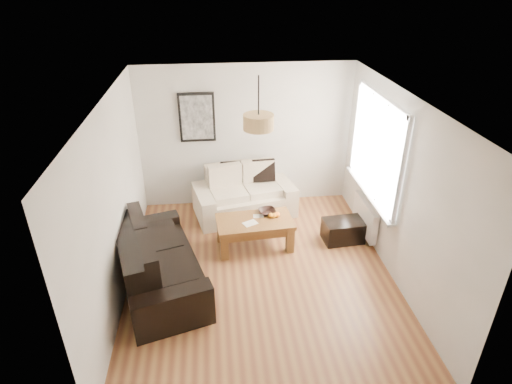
{
  "coord_description": "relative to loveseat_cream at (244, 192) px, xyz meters",
  "views": [
    {
      "loc": [
        -0.59,
        -4.88,
        3.99
      ],
      "look_at": [
        0.0,
        0.6,
        1.05
      ],
      "focal_mm": 29.64,
      "sensor_mm": 36.0,
      "label": 1
    }
  ],
  "objects": [
    {
      "name": "cushion_left",
      "position": [
        -0.21,
        0.21,
        0.3
      ],
      "size": [
        0.39,
        0.14,
        0.39
      ],
      "primitive_type": "cube",
      "rotation": [
        0.0,
        0.0,
        0.04
      ],
      "color": "black",
      "rests_on": "loveseat_cream"
    },
    {
      "name": "poster",
      "position": [
        -0.77,
        0.44,
        1.27
      ],
      "size": [
        0.62,
        0.04,
        0.87
      ],
      "primitive_type": null,
      "color": "black",
      "rests_on": "wall_back"
    },
    {
      "name": "radiator",
      "position": [
        1.9,
        -0.98,
        -0.05
      ],
      "size": [
        0.1,
        0.9,
        0.52
      ],
      "primitive_type": "cube",
      "color": "white",
      "rests_on": "wall_right"
    },
    {
      "name": "coffee_table",
      "position": [
        0.08,
        -1.06,
        -0.19
      ],
      "size": [
        1.23,
        0.74,
        0.49
      ],
      "primitive_type": null,
      "rotation": [
        0.0,
        0.0,
        0.08
      ],
      "color": "brown",
      "rests_on": "floor"
    },
    {
      "name": "sofa_leather",
      "position": [
        -1.35,
        -1.85,
        0.01
      ],
      "size": [
        1.52,
        2.23,
        0.88
      ],
      "primitive_type": null,
      "rotation": [
        0.0,
        0.0,
        1.85
      ],
      "color": "black",
      "rests_on": "floor"
    },
    {
      "name": "window_bay",
      "position": [
        1.94,
        -0.98,
        1.17
      ],
      "size": [
        0.14,
        1.9,
        1.6
      ],
      "primitive_type": null,
      "color": "white",
      "rests_on": "wall_right"
    },
    {
      "name": "orange_c",
      "position": [
        0.34,
        -1.01,
        0.09
      ],
      "size": [
        0.1,
        0.1,
        0.08
      ],
      "primitive_type": "sphere",
      "rotation": [
        0.0,
        0.0,
        -0.24
      ],
      "color": "orange",
      "rests_on": "fruit_bowl"
    },
    {
      "name": "wall_left",
      "position": [
        -1.82,
        -1.78,
        0.87
      ],
      "size": [
        0.04,
        4.5,
        2.6
      ],
      "primitive_type": null,
      "color": "silver",
      "rests_on": "floor"
    },
    {
      "name": "ottoman",
      "position": [
        1.53,
        -1.05,
        -0.25
      ],
      "size": [
        0.67,
        0.46,
        0.37
      ],
      "primitive_type": "cube",
      "rotation": [
        0.0,
        0.0,
        0.09
      ],
      "color": "black",
      "rests_on": "floor"
    },
    {
      "name": "loveseat_cream",
      "position": [
        0.0,
        0.0,
        0.0
      ],
      "size": [
        1.9,
        1.29,
        0.86
      ],
      "primitive_type": null,
      "rotation": [
        0.0,
        0.0,
        0.21
      ],
      "color": "beige",
      "rests_on": "floor"
    },
    {
      "name": "pendant_shade",
      "position": [
        0.08,
        -1.48,
        1.8
      ],
      "size": [
        0.4,
        0.4,
        0.2
      ],
      "primitive_type": "cylinder",
      "color": "tan",
      "rests_on": "ceiling"
    },
    {
      "name": "wall_front",
      "position": [
        0.08,
        -4.03,
        0.87
      ],
      "size": [
        3.8,
        0.04,
        2.6
      ],
      "primitive_type": null,
      "color": "silver",
      "rests_on": "floor"
    },
    {
      "name": "wall_right",
      "position": [
        1.98,
        -1.78,
        0.87
      ],
      "size": [
        0.04,
        4.5,
        2.6
      ],
      "primitive_type": null,
      "color": "silver",
      "rests_on": "floor"
    },
    {
      "name": "orange_b",
      "position": [
        0.44,
        -0.99,
        0.09
      ],
      "size": [
        0.11,
        0.11,
        0.09
      ],
      "primitive_type": "sphere",
      "rotation": [
        0.0,
        0.0,
        0.21
      ],
      "color": "orange",
      "rests_on": "fruit_bowl"
    },
    {
      "name": "fruit_bowl",
      "position": [
        0.3,
        -0.87,
        0.09
      ],
      "size": [
        0.32,
        0.32,
        0.07
      ],
      "primitive_type": "imported",
      "rotation": [
        0.0,
        0.0,
        0.21
      ],
      "color": "black",
      "rests_on": "coffee_table"
    },
    {
      "name": "floor",
      "position": [
        0.08,
        -1.78,
        -0.43
      ],
      "size": [
        4.5,
        4.5,
        0.0
      ],
      "primitive_type": "plane",
      "color": "brown",
      "rests_on": "ground"
    },
    {
      "name": "wall_back",
      "position": [
        0.08,
        0.47,
        0.87
      ],
      "size": [
        3.8,
        0.04,
        2.6
      ],
      "primitive_type": null,
      "color": "silver",
      "rests_on": "floor"
    },
    {
      "name": "papers",
      "position": [
        -0.0,
        -1.15,
        0.06
      ],
      "size": [
        0.26,
        0.23,
        0.01
      ],
      "primitive_type": "cube",
      "rotation": [
        0.0,
        0.0,
        0.47
      ],
      "color": "white",
      "rests_on": "coffee_table"
    },
    {
      "name": "orange_a",
      "position": [
        0.39,
        -1.02,
        0.09
      ],
      "size": [
        0.08,
        0.08,
        0.07
      ],
      "primitive_type": "sphere",
      "rotation": [
        0.0,
        0.0,
        0.14
      ],
      "color": "orange",
      "rests_on": "fruit_bowl"
    },
    {
      "name": "cushion_right",
      "position": [
        0.37,
        0.21,
        0.31
      ],
      "size": [
        0.41,
        0.15,
        0.41
      ],
      "primitive_type": "cube",
      "rotation": [
        0.0,
        0.0,
        0.06
      ],
      "color": "black",
      "rests_on": "loveseat_cream"
    },
    {
      "name": "ceiling",
      "position": [
        0.08,
        -1.78,
        2.17
      ],
      "size": [
        3.8,
        4.5,
        0.0
      ],
      "primitive_type": null,
      "color": "white",
      "rests_on": "floor"
    }
  ]
}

